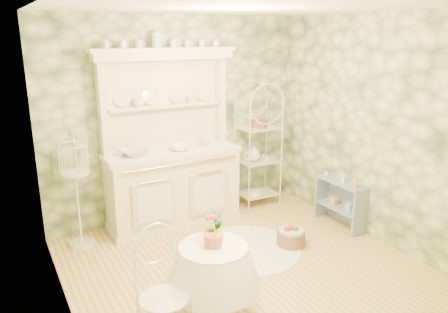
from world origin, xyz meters
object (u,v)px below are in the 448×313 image
bakers_rack (258,148)px  floor_basket (291,237)px  kitchen_dresser (172,140)px  side_shelf (340,205)px  birdcage_stand (77,193)px  cafe_chair (165,305)px  round_table (214,283)px

bakers_rack → floor_basket: bearing=-105.7°
kitchen_dresser → side_shelf: 2.37m
kitchen_dresser → bakers_rack: size_ratio=1.34×
kitchen_dresser → birdcage_stand: (-1.23, -0.06, -0.47)m
bakers_rack → side_shelf: bakers_rack is taller
kitchen_dresser → cafe_chair: size_ratio=2.98×
bakers_rack → cafe_chair: 3.30m
round_table → cafe_chair: bearing=-165.4°
kitchen_dresser → floor_basket: (0.97, -1.29, -1.04)m
side_shelf → cafe_chair: size_ratio=0.86×
bakers_rack → birdcage_stand: bearing=-176.9°
kitchen_dresser → floor_basket: size_ratio=7.12×
side_shelf → round_table: bearing=-152.7°
cafe_chair → bakers_rack: bearing=35.9°
kitchen_dresser → round_table: 2.28m
kitchen_dresser → round_table: size_ratio=3.21×
cafe_chair → floor_basket: size_ratio=2.39×
cafe_chair → birdcage_stand: bearing=88.2°
side_shelf → floor_basket: bearing=-165.3°
kitchen_dresser → side_shelf: size_ratio=3.47×
kitchen_dresser → bakers_rack: 1.39m
bakers_rack → round_table: size_ratio=2.40×
side_shelf → round_table: 2.55m
cafe_chair → birdcage_stand: birdcage_stand is taller
round_table → birdcage_stand: bearing=110.1°
bakers_rack → birdcage_stand: bakers_rack is taller
bakers_rack → birdcage_stand: size_ratio=1.27×
cafe_chair → birdcage_stand: size_ratio=0.57×
bakers_rack → round_table: bakers_rack is taller
kitchen_dresser → birdcage_stand: bearing=-177.0°
birdcage_stand → floor_basket: birdcage_stand is taller
round_table → cafe_chair: cafe_chair is taller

